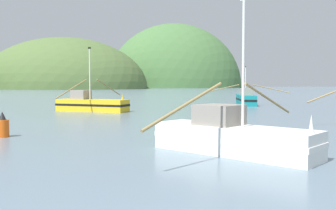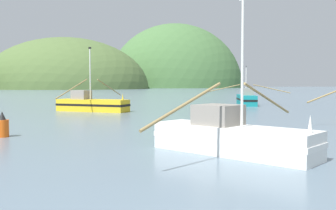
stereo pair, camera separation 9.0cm
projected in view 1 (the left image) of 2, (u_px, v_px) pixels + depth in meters
The scene contains 6 objects.
hill_far_center at pixel (66, 89), 209.86m from camera, with size 89.24×71.40×55.28m, color #516B38.
hill_far_right at pixel (175, 88), 263.28m from camera, with size 91.65×73.32×86.20m, color #47703D.
fishing_boat_yellow at pixel (91, 104), 43.13m from camera, with size 8.28×11.17×7.15m.
fishing_boat_teal at pixel (246, 99), 55.62m from camera, with size 12.12×8.69×5.63m.
fishing_boat_white at pixel (231, 136), 17.30m from camera, with size 8.95×7.28×6.92m.
channel_buoy at pixel (3, 127), 22.65m from camera, with size 0.73×0.73×1.51m.
Camera 1 is at (-2.15, -5.72, 3.17)m, focal length 41.40 mm.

